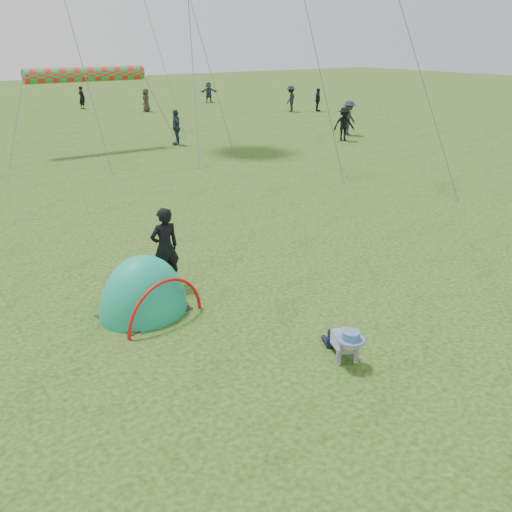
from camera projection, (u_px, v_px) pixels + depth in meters
ground at (327, 357)px, 9.31m from camera, size 140.00×140.00×0.00m
crawling_toddler at (345, 341)px, 9.17m from camera, size 0.83×0.97×0.63m
popup_tent at (145, 312)px, 10.83m from camera, size 2.05×1.82×2.28m
standing_adult at (165, 248)px, 11.69m from camera, size 0.62×0.41×1.70m
crowd_person_3 at (349, 118)px, 30.10m from camera, size 1.32×1.02×1.80m
crowd_person_4 at (146, 100)px, 39.80m from camera, size 0.89×0.91×1.58m
crowd_person_8 at (176, 127)px, 27.43m from camera, size 0.65×1.06×1.68m
crowd_person_9 at (291, 99)px, 39.73m from camera, size 1.31×1.17×1.76m
crowd_person_11 at (209, 92)px, 45.36m from camera, size 1.54×0.84×1.58m
crowd_person_12 at (82, 98)px, 41.29m from camera, size 0.57×0.68×1.60m
crowd_person_14 at (318, 100)px, 39.89m from camera, size 0.78×1.00×1.58m
crowd_person_15 at (344, 124)px, 28.49m from camera, size 1.23×0.99×1.66m
rainbow_tube_kite at (86, 74)px, 25.12m from camera, size 5.33×0.64×0.64m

